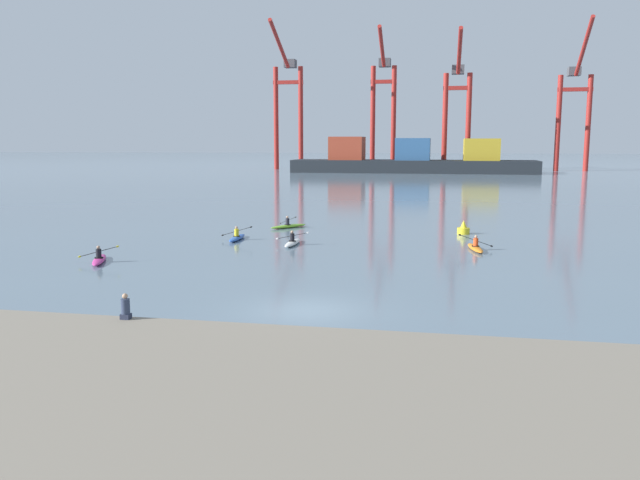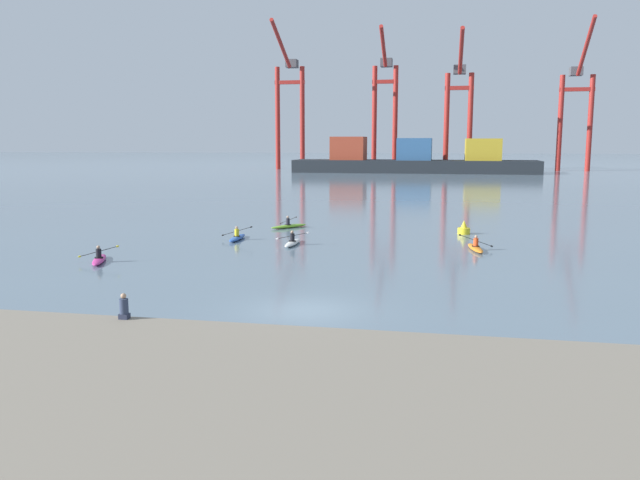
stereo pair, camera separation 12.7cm
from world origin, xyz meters
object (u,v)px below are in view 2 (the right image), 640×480
object	(u,v)px
gantry_crane_east_mid	(459,104)
gantry_crane_east	(577,103)
kayak_orange	(475,247)
kayak_blue	(237,237)
kayak_magenta	(99,259)
container_barge	(414,160)
seated_onlooker	(124,308)
gantry_crane_west_mid	(385,101)
kayak_white	(293,242)
gantry_crane_west	(289,99)
kayak_lime	(289,226)
channel_buoy	(464,229)

from	to	relation	value
gantry_crane_east_mid	gantry_crane_east	distance (m)	28.37
gantry_crane_east	kayak_orange	size ratio (longest dim) A/B	9.61
kayak_blue	kayak_magenta	xyz separation A→B (m)	(-4.96, -9.37, 0.00)
container_barge	seated_onlooker	size ratio (longest dim) A/B	60.34
kayak_magenta	gantry_crane_west_mid	bearing A→B (deg)	88.02
gantry_crane_east	container_barge	bearing A→B (deg)	-157.32
container_barge	kayak_white	size ratio (longest dim) A/B	15.85
gantry_crane_west_mid	kayak_orange	size ratio (longest dim) A/B	9.42
gantry_crane_west	kayak_lime	size ratio (longest dim) A/B	11.24
kayak_magenta	seated_onlooker	world-z (taller)	seated_onlooker
container_barge	gantry_crane_west	distance (m)	37.12
container_barge	kayak_blue	xyz separation A→B (m)	(-7.18, -103.16, -2.54)
kayak_orange	gantry_crane_east	bearing A→B (deg)	76.82
kayak_blue	kayak_magenta	size ratio (longest dim) A/B	1.02
gantry_crane_west_mid	seated_onlooker	xyz separation A→B (m)	(3.84, -137.94, -15.70)
gantry_crane_west	gantry_crane_east	bearing A→B (deg)	2.26
gantry_crane_east_mid	container_barge	bearing A→B (deg)	-144.25
gantry_crane_east_mid	channel_buoy	world-z (taller)	gantry_crane_east_mid
kayak_blue	seated_onlooker	size ratio (longest dim) A/B	3.83
container_barge	gantry_crane_west	world-z (taller)	gantry_crane_west
gantry_crane_east	kayak_magenta	distance (m)	137.81
gantry_crane_west_mid	kayak_blue	xyz separation A→B (m)	(0.63, -116.09, -16.55)
kayak_lime	kayak_magenta	size ratio (longest dim) A/B	0.90
gantry_crane_east_mid	kayak_blue	size ratio (longest dim) A/B	8.87
gantry_crane_west	gantry_crane_west_mid	world-z (taller)	gantry_crane_west
gantry_crane_east	kayak_white	distance (m)	127.30
kayak_lime	gantry_crane_west	bearing A→B (deg)	103.63
gantry_crane_west_mid	channel_buoy	world-z (taller)	gantry_crane_west_mid
gantry_crane_west	gantry_crane_east	xyz separation A→B (m)	(68.39, 2.70, -1.53)
kayak_white	kayak_blue	size ratio (longest dim) A/B	0.99
channel_buoy	kayak_lime	xyz separation A→B (m)	(-13.37, 0.81, -0.19)
channel_buoy	kayak_orange	bearing A→B (deg)	-86.06
channel_buoy	kayak_blue	distance (m)	16.47
channel_buoy	gantry_crane_east	bearing A→B (deg)	75.78
seated_onlooker	container_barge	bearing A→B (deg)	88.18
gantry_crane_west_mid	kayak_magenta	bearing A→B (deg)	-91.98
gantry_crane_west_mid	kayak_white	bearing A→B (deg)	-87.62
gantry_crane_west	gantry_crane_west_mid	size ratio (longest dim) A/B	1.04
gantry_crane_east_mid	kayak_magenta	bearing A→B (deg)	-100.34
gantry_crane_east_mid	gantry_crane_east	world-z (taller)	gantry_crane_east
kayak_lime	kayak_orange	world-z (taller)	kayak_orange
kayak_orange	seated_onlooker	bearing A→B (deg)	-121.62
gantry_crane_east_mid	gantry_crane_west_mid	bearing A→B (deg)	161.09
channel_buoy	kayak_magenta	size ratio (longest dim) A/B	0.30
seated_onlooker	gantry_crane_east_mid	bearing A→B (deg)	84.10
channel_buoy	kayak_lime	bearing A→B (deg)	176.52
kayak_lime	kayak_blue	size ratio (longest dim) A/B	0.88
kayak_white	kayak_blue	world-z (taller)	kayak_blue
kayak_blue	seated_onlooker	bearing A→B (deg)	-81.65
kayak_magenta	kayak_white	bearing A→B (deg)	40.82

